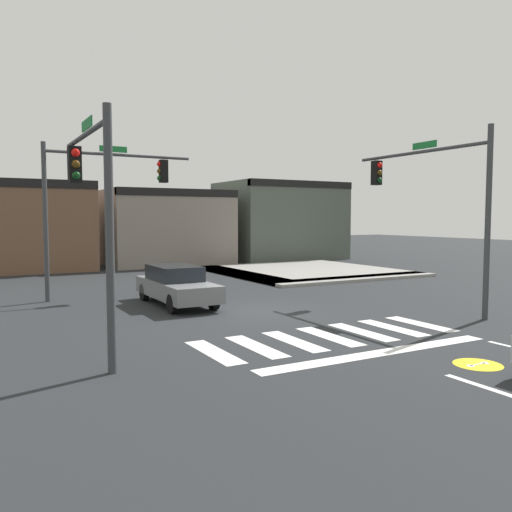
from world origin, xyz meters
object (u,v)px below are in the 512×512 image
Objects in this scene: traffic_signal_southwest at (91,190)px; traffic_signal_southeast at (433,189)px; traffic_signal_northwest at (100,191)px; car_gray at (176,285)px.

traffic_signal_southwest is 11.77m from traffic_signal_southeast.
traffic_signal_northwest is 1.29× the size of car_gray.
car_gray is (4.18, 5.81, -3.12)m from traffic_signal_southwest.
traffic_signal_southwest is at bearing 92.88° from traffic_signal_southeast.
traffic_signal_southeast reaches higher than traffic_signal_southwest.
traffic_signal_southeast is at bearing -87.12° from traffic_signal_southwest.
traffic_signal_southwest is 9.16m from traffic_signal_northwest.
traffic_signal_northwest is at bearing -13.71° from traffic_signal_southwest.
car_gray is (2.01, -3.08, -3.56)m from traffic_signal_northwest.
traffic_signal_southwest is 1.17× the size of car_gray.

